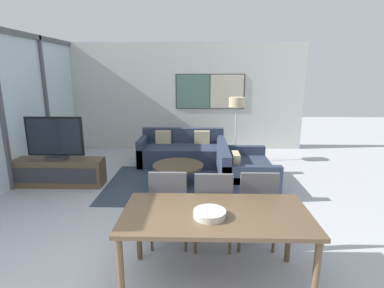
% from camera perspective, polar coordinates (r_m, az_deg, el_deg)
% --- Properties ---
extents(wall_back, '(6.64, 0.09, 2.80)m').
position_cam_1_polar(wall_back, '(8.07, -2.39, 8.98)').
color(wall_back, silver).
rests_on(wall_back, ground_plane).
extents(area_rug, '(2.67, 2.05, 0.01)m').
position_cam_1_polar(area_rug, '(5.70, -2.63, -7.57)').
color(area_rug, '#333D4C').
rests_on(area_rug, ground_plane).
extents(tv_console, '(1.66, 0.42, 0.50)m').
position_cam_1_polar(tv_console, '(6.09, -24.09, -4.91)').
color(tv_console, brown).
rests_on(tv_console, ground_plane).
extents(television, '(1.03, 0.20, 0.78)m').
position_cam_1_polar(television, '(5.93, -24.68, 0.96)').
color(television, '#2D2D33').
rests_on(television, tv_console).
extents(sofa_main, '(1.93, 0.97, 0.75)m').
position_cam_1_polar(sofa_main, '(6.93, -1.85, -1.42)').
color(sofa_main, '#2D384C').
rests_on(sofa_main, ground_plane).
extents(sofa_side, '(0.97, 1.47, 0.75)m').
position_cam_1_polar(sofa_side, '(5.59, 9.28, -5.37)').
color(sofa_side, '#2D384C').
rests_on(sofa_side, ground_plane).
extents(coffee_table, '(0.94, 0.94, 0.38)m').
position_cam_1_polar(coffee_table, '(5.61, -2.66, -4.86)').
color(coffee_table, brown).
rests_on(coffee_table, ground_plane).
extents(dining_table, '(1.78, 0.89, 0.78)m').
position_cam_1_polar(dining_table, '(2.94, 4.55, -14.16)').
color(dining_table, brown).
rests_on(dining_table, ground_plane).
extents(dining_chair_left, '(0.46, 0.46, 0.98)m').
position_cam_1_polar(dining_chair_left, '(3.61, -4.37, -11.57)').
color(dining_chair_left, '#4C4C51').
rests_on(dining_chair_left, ground_plane).
extents(dining_chair_centre, '(0.46, 0.46, 0.98)m').
position_cam_1_polar(dining_chair_centre, '(3.56, 3.98, -11.93)').
color(dining_chair_centre, '#4C4C51').
rests_on(dining_chair_centre, ground_plane).
extents(dining_chair_right, '(0.46, 0.46, 0.98)m').
position_cam_1_polar(dining_chair_right, '(3.66, 12.14, -11.46)').
color(dining_chair_right, '#4C4C51').
rests_on(dining_chair_right, ground_plane).
extents(fruit_bowl, '(0.30, 0.30, 0.06)m').
position_cam_1_polar(fruit_bowl, '(2.80, 3.38, -13.04)').
color(fruit_bowl, '#B7B2A8').
rests_on(fruit_bowl, dining_table).
extents(floor_lamp, '(0.35, 0.35, 1.50)m').
position_cam_1_polar(floor_lamp, '(6.88, 8.49, 6.97)').
color(floor_lamp, '#2D2D33').
rests_on(floor_lamp, ground_plane).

